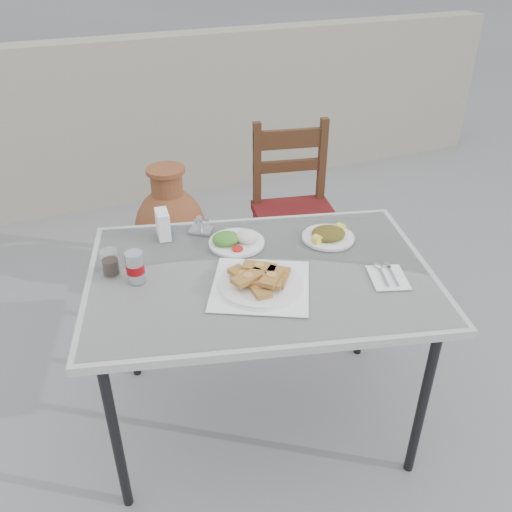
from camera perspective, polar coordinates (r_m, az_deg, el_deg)
name	(u,v)px	position (r m, az deg, el deg)	size (l,w,h in m)	color
ground	(293,403)	(2.59, 3.87, -15.20)	(80.00, 80.00, 0.00)	slate
cafe_table	(261,283)	(2.05, 0.49, -2.86)	(1.46, 1.17, 0.78)	black
pide_plate	(261,279)	(1.92, 0.48, -2.40)	(0.46, 0.46, 0.07)	white
salad_rice_plate	(236,240)	(2.18, -2.13, 1.72)	(0.23, 0.23, 0.06)	white
salad_chopped_plate	(328,235)	(2.23, 7.62, 2.22)	(0.21, 0.21, 0.05)	white
soda_can	(135,267)	(1.98, -12.60, -1.14)	(0.07, 0.07, 0.12)	silver
cola_glass	(110,263)	(2.06, -15.10, -0.76)	(0.07, 0.07, 0.09)	white
napkin_holder	(163,224)	(2.24, -9.76, 3.30)	(0.07, 0.10, 0.12)	white
condiment_caddy	(201,227)	(2.28, -5.78, 3.08)	(0.12, 0.11, 0.07)	silver
cutlery_napkin	(387,275)	(2.05, 13.58, -1.97)	(0.18, 0.20, 0.01)	white
chair	(295,212)	(3.03, 4.09, 4.66)	(0.52, 0.52, 0.99)	#32180D
terracotta_urn	(171,231)	(3.22, -8.94, 2.66)	(0.42, 0.42, 0.73)	brown
back_wall	(150,119)	(4.34, -11.12, 13.92)	(6.00, 0.25, 1.20)	gray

